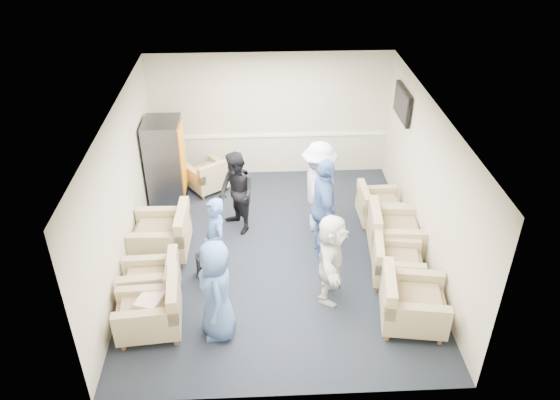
{
  "coord_description": "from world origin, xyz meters",
  "views": [
    {
      "loc": [
        -0.32,
        -7.65,
        5.91
      ],
      "look_at": [
        0.07,
        0.2,
        1.0
      ],
      "focal_mm": 35.0,
      "sensor_mm": 36.0,
      "label": 1
    }
  ],
  "objects_px": {
    "armchair_corner": "(209,177)",
    "vending_machine": "(166,162)",
    "armchair_left_near": "(153,309)",
    "person_front_left": "(216,290)",
    "armchair_right_midfar": "(392,233)",
    "armchair_left_mid": "(154,286)",
    "armchair_right_far": "(377,207)",
    "person_back_right": "(319,187)",
    "person_mid_right": "(324,209)",
    "person_front_right": "(331,258)",
    "armchair_right_midnear": "(394,264)",
    "person_back_left": "(236,193)",
    "armchair_right_near": "(409,304)",
    "person_mid_left": "(216,242)",
    "armchair_left_far": "(165,236)"
  },
  "relations": [
    {
      "from": "armchair_right_midfar",
      "to": "armchair_left_mid",
      "type": "bearing_deg",
      "value": 112.04
    },
    {
      "from": "armchair_left_near",
      "to": "person_front_right",
      "type": "xyz_separation_m",
      "value": [
        2.66,
        0.58,
        0.39
      ]
    },
    {
      "from": "armchair_right_midnear",
      "to": "armchair_corner",
      "type": "xyz_separation_m",
      "value": [
        -3.2,
        3.06,
        -0.01
      ]
    },
    {
      "from": "armchair_right_far",
      "to": "armchair_corner",
      "type": "distance_m",
      "value": 3.54
    },
    {
      "from": "armchair_left_mid",
      "to": "person_front_left",
      "type": "height_order",
      "value": "person_front_left"
    },
    {
      "from": "armchair_right_midfar",
      "to": "armchair_corner",
      "type": "relative_size",
      "value": 0.93
    },
    {
      "from": "armchair_right_midfar",
      "to": "person_front_left",
      "type": "bearing_deg",
      "value": 127.64
    },
    {
      "from": "person_mid_left",
      "to": "person_back_left",
      "type": "xyz_separation_m",
      "value": [
        0.3,
        1.44,
        0.02
      ]
    },
    {
      "from": "armchair_right_midfar",
      "to": "person_mid_left",
      "type": "distance_m",
      "value": 3.12
    },
    {
      "from": "person_mid_left",
      "to": "armchair_left_mid",
      "type": "bearing_deg",
      "value": -85.06
    },
    {
      "from": "armchair_right_far",
      "to": "person_mid_right",
      "type": "xyz_separation_m",
      "value": [
        -1.15,
        -0.93,
        0.61
      ]
    },
    {
      "from": "person_back_right",
      "to": "person_mid_left",
      "type": "bearing_deg",
      "value": 131.42
    },
    {
      "from": "person_mid_right",
      "to": "armchair_right_near",
      "type": "bearing_deg",
      "value": -153.38
    },
    {
      "from": "armchair_right_near",
      "to": "person_mid_left",
      "type": "bearing_deg",
      "value": 77.33
    },
    {
      "from": "armchair_left_near",
      "to": "person_back_right",
      "type": "distance_m",
      "value": 3.68
    },
    {
      "from": "armchair_corner",
      "to": "person_mid_right",
      "type": "height_order",
      "value": "person_mid_right"
    },
    {
      "from": "armchair_right_midnear",
      "to": "person_back_left",
      "type": "height_order",
      "value": "person_back_left"
    },
    {
      "from": "vending_machine",
      "to": "person_front_left",
      "type": "relative_size",
      "value": 1.09
    },
    {
      "from": "person_back_right",
      "to": "armchair_corner",
      "type": "bearing_deg",
      "value": 57.22
    },
    {
      "from": "armchair_right_midnear",
      "to": "person_back_left",
      "type": "relative_size",
      "value": 0.57
    },
    {
      "from": "armchair_left_mid",
      "to": "person_mid_left",
      "type": "distance_m",
      "value": 1.15
    },
    {
      "from": "armchair_right_far",
      "to": "armchair_corner",
      "type": "bearing_deg",
      "value": 65.94
    },
    {
      "from": "person_mid_left",
      "to": "person_back_left",
      "type": "bearing_deg",
      "value": 144.98
    },
    {
      "from": "person_front_right",
      "to": "armchair_left_mid",
      "type": "bearing_deg",
      "value": 105.24
    },
    {
      "from": "armchair_right_near",
      "to": "armchair_corner",
      "type": "height_order",
      "value": "armchair_right_near"
    },
    {
      "from": "armchair_corner",
      "to": "person_front_right",
      "type": "distance_m",
      "value": 4.03
    },
    {
      "from": "armchair_corner",
      "to": "armchair_right_midnear",
      "type": "bearing_deg",
      "value": 100.8
    },
    {
      "from": "armchair_corner",
      "to": "person_front_right",
      "type": "height_order",
      "value": "person_front_right"
    },
    {
      "from": "armchair_right_midfar",
      "to": "armchair_right_far",
      "type": "bearing_deg",
      "value": 9.76
    },
    {
      "from": "armchair_corner",
      "to": "vending_machine",
      "type": "bearing_deg",
      "value": -10.21
    },
    {
      "from": "person_mid_left",
      "to": "person_mid_right",
      "type": "distance_m",
      "value": 1.92
    },
    {
      "from": "person_mid_left",
      "to": "person_back_left",
      "type": "relative_size",
      "value": 0.98
    },
    {
      "from": "armchair_right_near",
      "to": "armchair_right_midnear",
      "type": "relative_size",
      "value": 1.17
    },
    {
      "from": "armchair_right_midfar",
      "to": "person_front_right",
      "type": "xyz_separation_m",
      "value": [
        -1.24,
        -1.15,
        0.39
      ]
    },
    {
      "from": "armchair_left_near",
      "to": "person_mid_right",
      "type": "xyz_separation_m",
      "value": [
        2.67,
        1.7,
        0.56
      ]
    },
    {
      "from": "armchair_left_near",
      "to": "person_front_left",
      "type": "distance_m",
      "value": 1.05
    },
    {
      "from": "armchair_right_midnear",
      "to": "armchair_right_near",
      "type": "bearing_deg",
      "value": -172.34
    },
    {
      "from": "armchair_right_far",
      "to": "armchair_right_midnear",
      "type": "bearing_deg",
      "value": 176.36
    },
    {
      "from": "person_mid_right",
      "to": "vending_machine",
      "type": "bearing_deg",
      "value": 51.89
    },
    {
      "from": "person_mid_right",
      "to": "armchair_corner",
      "type": "bearing_deg",
      "value": 38.18
    },
    {
      "from": "armchair_right_near",
      "to": "person_front_left",
      "type": "relative_size",
      "value": 0.66
    },
    {
      "from": "armchair_right_near",
      "to": "armchair_left_far",
      "type": "bearing_deg",
      "value": 72.48
    },
    {
      "from": "armchair_right_midnear",
      "to": "armchair_corner",
      "type": "height_order",
      "value": "armchair_right_midnear"
    },
    {
      "from": "armchair_left_far",
      "to": "person_mid_left",
      "type": "relative_size",
      "value": 0.63
    },
    {
      "from": "armchair_left_mid",
      "to": "person_front_left",
      "type": "xyz_separation_m",
      "value": [
        1.02,
        -0.67,
        0.46
      ]
    },
    {
      "from": "armchair_right_midfar",
      "to": "person_back_left",
      "type": "height_order",
      "value": "person_back_left"
    },
    {
      "from": "person_back_right",
      "to": "armchair_right_far",
      "type": "bearing_deg",
      "value": -79.74
    },
    {
      "from": "armchair_left_far",
      "to": "armchair_right_midnear",
      "type": "distance_m",
      "value": 3.93
    },
    {
      "from": "person_back_right",
      "to": "person_mid_right",
      "type": "bearing_deg",
      "value": -177.07
    },
    {
      "from": "vending_machine",
      "to": "person_front_right",
      "type": "bearing_deg",
      "value": -46.59
    }
  ]
}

